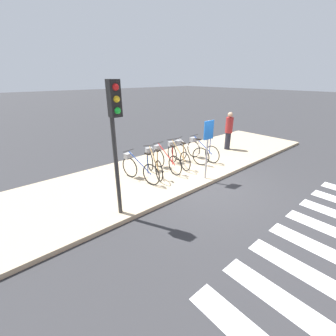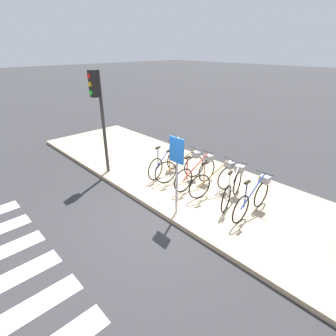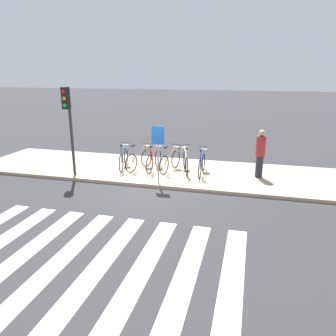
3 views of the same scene
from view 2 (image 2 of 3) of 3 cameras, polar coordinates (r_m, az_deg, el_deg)
ground_plane at (r=6.81m, az=-1.64°, el=-10.46°), size 120.00×120.00×0.00m
sidewalk at (r=7.94m, az=8.40°, el=-4.64°), size 15.20×3.72×0.12m
parked_bicycle_0 at (r=8.53m, az=-0.33°, el=1.69°), size 0.50×1.69×1.05m
parked_bicycle_1 at (r=8.13m, az=3.24°, el=0.41°), size 0.68×1.63×1.05m
parked_bicycle_2 at (r=7.81m, az=6.49°, el=-0.77°), size 0.46×1.71×1.05m
parked_bicycle_3 at (r=7.49m, az=10.51°, el=-2.25°), size 0.55×1.68×1.05m
parked_bicycle_4 at (r=7.21m, az=14.06°, el=-3.75°), size 0.63×1.65×1.05m
parked_bicycle_5 at (r=6.84m, az=18.18°, el=-5.98°), size 0.46×1.71×1.05m
traffic_light at (r=8.31m, az=-15.08°, el=13.74°), size 0.24×0.40×3.22m
sign_post at (r=6.08m, az=1.91°, el=0.99°), size 0.44×0.07×1.99m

